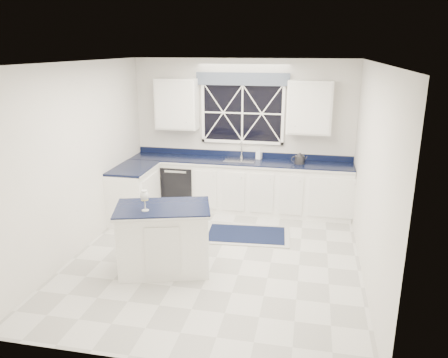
% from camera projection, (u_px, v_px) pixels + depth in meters
% --- Properties ---
extents(ground, '(4.50, 4.50, 0.00)m').
position_uv_depth(ground, '(216.00, 257.00, 6.25)').
color(ground, beige).
rests_on(ground, ground).
extents(back_wall, '(4.00, 0.10, 2.70)m').
position_uv_depth(back_wall, '(242.00, 135.00, 7.96)').
color(back_wall, silver).
rests_on(back_wall, ground).
extents(base_cabinets, '(3.99, 1.60, 0.90)m').
position_uv_depth(base_cabinets, '(220.00, 188.00, 7.85)').
color(base_cabinets, white).
rests_on(base_cabinets, ground).
extents(countertop, '(3.98, 0.64, 0.04)m').
position_uv_depth(countertop, '(240.00, 161.00, 7.81)').
color(countertop, black).
rests_on(countertop, base_cabinets).
extents(dishwasher, '(0.60, 0.58, 0.82)m').
position_uv_depth(dishwasher, '(181.00, 185.00, 8.16)').
color(dishwasher, black).
rests_on(dishwasher, ground).
extents(window, '(1.65, 0.09, 1.26)m').
position_uv_depth(window, '(242.00, 109.00, 7.78)').
color(window, black).
rests_on(window, ground).
extents(upper_cabinets, '(3.10, 0.34, 0.90)m').
position_uv_depth(upper_cabinets, '(241.00, 106.00, 7.64)').
color(upper_cabinets, white).
rests_on(upper_cabinets, ground).
extents(faucet, '(0.05, 0.20, 0.30)m').
position_uv_depth(faucet, '(241.00, 149.00, 7.94)').
color(faucet, '#B2B2B5').
rests_on(faucet, countertop).
extents(island, '(1.37, 1.04, 0.90)m').
position_uv_depth(island, '(164.00, 238.00, 5.78)').
color(island, white).
rests_on(island, ground).
extents(rug, '(1.42, 0.93, 0.02)m').
position_uv_depth(rug, '(246.00, 234.00, 6.98)').
color(rug, '#A0A09C').
rests_on(rug, ground).
extents(kettle, '(0.28, 0.21, 0.20)m').
position_uv_depth(kettle, '(299.00, 159.00, 7.55)').
color(kettle, '#2A2A2D').
rests_on(kettle, countertop).
extents(wine_glass, '(0.11, 0.11, 0.27)m').
position_uv_depth(wine_glass, '(145.00, 197.00, 5.46)').
color(wine_glass, silver).
rests_on(wine_glass, island).
extents(soap_bottle, '(0.11, 0.12, 0.20)m').
position_uv_depth(soap_bottle, '(259.00, 154.00, 7.87)').
color(soap_bottle, silver).
rests_on(soap_bottle, countertop).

